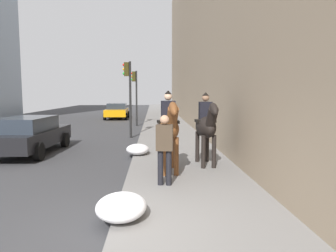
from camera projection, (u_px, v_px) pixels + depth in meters
The scene contains 10 objects.
sidewalk_slab at pixel (209, 231), 5.16m from camera, with size 120.00×3.28×0.12m, color slate.
mounted_horse_near at pixel (169, 127), 8.69m from camera, with size 2.15×0.68×2.30m.
mounted_horse_far at pixel (206, 126), 9.54m from camera, with size 2.15×0.65×2.25m.
pedestrian_greeting at pixel (165, 145), 7.48m from camera, with size 0.31×0.43×1.70m.
car_near_lane at pixel (117, 111), 29.00m from camera, with size 4.55×2.19×1.44m.
car_mid_lane at pixel (29, 134), 12.09m from camera, with size 4.61×2.15×1.44m.
traffic_light_near_curb at pixel (129, 87), 16.22m from camera, with size 0.20×0.44×3.98m.
traffic_light_far_curb at pixel (135, 89), 22.35m from camera, with size 0.20×0.44×3.95m.
snow_pile_near at pixel (121, 206), 5.56m from camera, with size 1.17×0.90×0.41m, color white.
snow_pile_far at pixel (138, 149), 11.40m from camera, with size 1.08×0.83×0.37m, color white.
Camera 1 is at (-4.92, -0.73, 2.32)m, focal length 33.41 mm.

